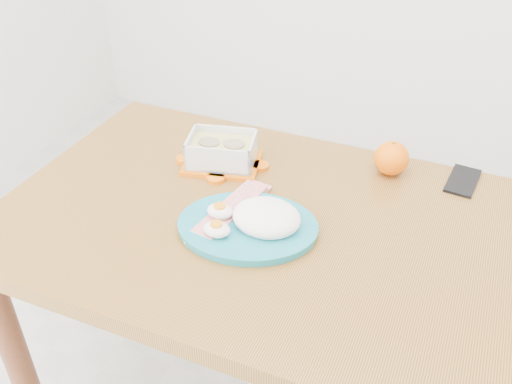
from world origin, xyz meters
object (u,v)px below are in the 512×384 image
at_px(food_container, 222,151).
at_px(smartphone, 463,181).
at_px(dining_table, 256,256).
at_px(rice_plate, 254,221).
at_px(orange_fruit, 391,158).

bearing_deg(food_container, smartphone, 1.69).
height_order(dining_table, smartphone, smartphone).
distance_m(rice_plate, smartphone, 0.51).
height_order(food_container, smartphone, food_container).
relative_size(food_container, smartphone, 1.65).
bearing_deg(food_container, orange_fruit, 4.16).
bearing_deg(rice_plate, orange_fruit, 42.62).
distance_m(food_container, orange_fruit, 0.39).
distance_m(dining_table, food_container, 0.26).
bearing_deg(dining_table, smartphone, 37.81).
height_order(dining_table, orange_fruit, orange_fruit).
bearing_deg(orange_fruit, smartphone, 9.48).
distance_m(food_container, smartphone, 0.56).
height_order(orange_fruit, rice_plate, orange_fruit).
distance_m(dining_table, orange_fruit, 0.38).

